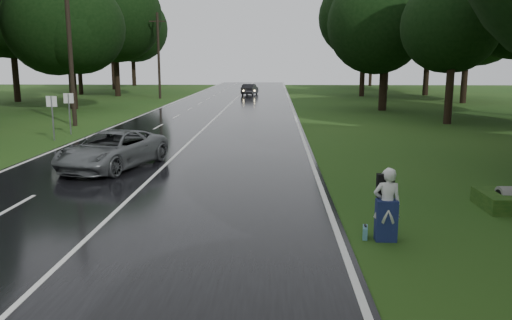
% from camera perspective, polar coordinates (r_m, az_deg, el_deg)
% --- Properties ---
extents(ground, '(160.00, 160.00, 0.00)m').
position_cam_1_polar(ground, '(12.91, -17.61, -7.81)').
color(ground, '#244514').
rests_on(ground, ground).
extents(road, '(12.00, 140.00, 0.04)m').
position_cam_1_polar(road, '(32.03, -5.62, 3.68)').
color(road, black).
rests_on(road, ground).
extents(lane_center, '(0.12, 140.00, 0.01)m').
position_cam_1_polar(lane_center, '(32.02, -5.62, 3.73)').
color(lane_center, silver).
rests_on(lane_center, road).
extents(grey_car, '(3.72, 5.54, 1.41)m').
position_cam_1_polar(grey_car, '(20.12, -15.76, 1.12)').
color(grey_car, '#55595B').
rests_on(grey_car, road).
extents(far_car, '(2.03, 4.20, 1.33)m').
position_cam_1_polar(far_car, '(63.13, -0.70, 7.91)').
color(far_car, black).
rests_on(far_car, road).
extents(hitchhiker, '(0.63, 0.56, 1.71)m').
position_cam_1_polar(hitchhiker, '(11.99, 14.40, -5.10)').
color(hitchhiker, silver).
rests_on(hitchhiker, ground).
extents(suitcase, '(0.18, 0.40, 0.27)m').
position_cam_1_polar(suitcase, '(12.22, 12.11, -7.92)').
color(suitcase, teal).
rests_on(suitcase, ground).
extents(utility_pole_mid, '(1.80, 0.28, 9.85)m').
position_cam_1_polar(utility_pole_mid, '(34.72, -19.56, 3.63)').
color(utility_pole_mid, black).
rests_on(utility_pole_mid, ground).
extents(utility_pole_far, '(1.80, 0.28, 9.27)m').
position_cam_1_polar(utility_pole_far, '(58.15, -10.67, 6.77)').
color(utility_pole_far, black).
rests_on(utility_pole_far, ground).
extents(road_sign_a, '(0.55, 0.10, 2.30)m').
position_cam_1_polar(road_sign_a, '(28.60, -21.62, 2.06)').
color(road_sign_a, white).
rests_on(road_sign_a, ground).
extents(road_sign_b, '(0.55, 0.10, 2.31)m').
position_cam_1_polar(road_sign_b, '(30.61, -19.98, 2.70)').
color(road_sign_b, white).
rests_on(road_sign_b, ground).
extents(tree_left_e, '(7.57, 7.57, 11.83)m').
position_cam_1_polar(tree_left_e, '(47.34, -19.65, 5.42)').
color(tree_left_e, black).
rests_on(tree_left_e, ground).
extents(tree_left_f, '(10.08, 10.08, 15.76)m').
position_cam_1_polar(tree_left_f, '(63.43, -15.17, 6.91)').
color(tree_left_f, black).
rests_on(tree_left_f, ground).
extents(tree_right_d, '(7.69, 7.69, 12.01)m').
position_cam_1_polar(tree_right_d, '(36.01, 20.58, 3.81)').
color(tree_right_d, black).
rests_on(tree_right_d, ground).
extents(tree_right_e, '(7.69, 7.69, 12.02)m').
position_cam_1_polar(tree_right_e, '(44.52, 13.92, 5.42)').
color(tree_right_e, black).
rests_on(tree_right_e, ground).
extents(tree_right_f, '(10.73, 10.73, 16.77)m').
position_cam_1_polar(tree_right_f, '(62.28, 11.71, 7.00)').
color(tree_right_f, black).
rests_on(tree_right_f, ground).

